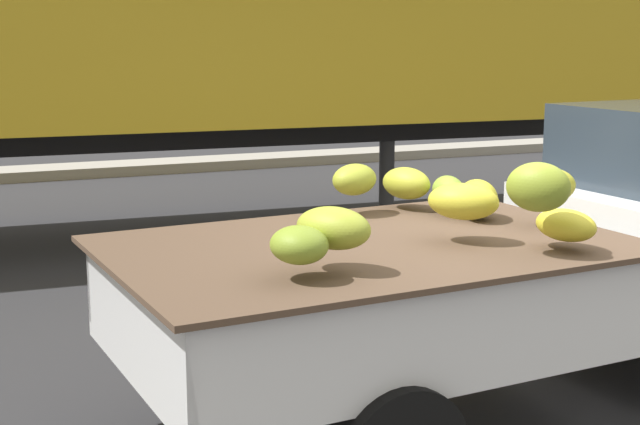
# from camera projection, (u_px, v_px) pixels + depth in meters

# --- Properties ---
(ground) EXTENTS (220.00, 220.00, 0.00)m
(ground) POSITION_uv_depth(u_px,v_px,m) (525.00, 410.00, 5.33)
(ground) COLOR #28282B
(curb_strip) EXTENTS (80.00, 0.80, 0.16)m
(curb_strip) POSITION_uv_depth(u_px,v_px,m) (144.00, 167.00, 14.56)
(curb_strip) COLOR gray
(curb_strip) RESTS_ON ground
(pickup_truck) EXTENTS (4.82, 2.05, 1.70)m
(pickup_truck) POSITION_uv_depth(u_px,v_px,m) (633.00, 245.00, 5.61)
(pickup_truck) COLOR white
(pickup_truck) RESTS_ON ground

